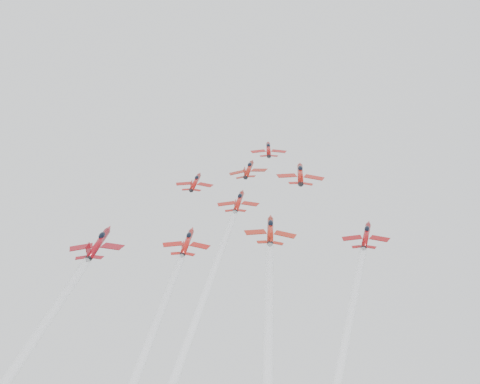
# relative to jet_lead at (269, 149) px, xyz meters

# --- Properties ---
(jet_lead) EXTENTS (8.95, 11.26, 7.83)m
(jet_lead) POSITION_rel_jet_lead_xyz_m (0.00, 0.00, 0.00)
(jet_lead) COLOR #A2100F
(jet_row2_left) EXTENTS (8.46, 10.65, 7.40)m
(jet_row2_left) POSITION_rel_jet_lead_xyz_m (-14.80, -17.18, -11.36)
(jet_row2_left) COLOR #A3130F
(jet_row2_center) EXTENTS (9.02, 11.35, 7.89)m
(jet_row2_center) POSITION_rel_jet_lead_xyz_m (-3.53, -11.30, -7.47)
(jet_row2_center) COLOR #9A1A0E
(jet_row2_right) EXTENTS (10.63, 13.37, 9.30)m
(jet_row2_right) POSITION_rel_jet_lead_xyz_m (8.47, -14.63, -9.65)
(jet_row2_right) COLOR #B01910
(jet_center) EXTENTS (8.72, 79.69, 53.19)m
(jet_center) POSITION_rel_jet_lead_xyz_m (-3.63, -61.95, -41.01)
(jet_center) COLOR #A7180F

